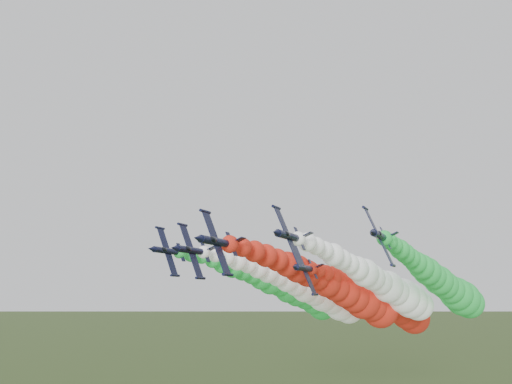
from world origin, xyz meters
TOP-DOWN VIEW (x-y plane):
  - jet_lead at (9.94, 44.90)m, footprint 15.80×75.61m
  - jet_inner_left at (-0.48, 55.71)m, footprint 15.42×75.23m
  - jet_inner_right at (18.09, 53.31)m, footprint 15.33×75.14m
  - jet_outer_left at (-10.37, 61.75)m, footprint 15.79×75.60m
  - jet_outer_right at (29.47, 62.37)m, footprint 15.44×75.25m
  - jet_trail at (14.65, 70.66)m, footprint 15.99×75.80m

SIDE VIEW (x-z plane):
  - jet_trail at x=14.65m, z-range 21.99..42.41m
  - jet_inner_left at x=-0.48m, z-range 25.13..44.97m
  - jet_lead at x=9.94m, z-range 25.14..45.37m
  - jet_outer_left at x=-10.37m, z-range 25.91..46.14m
  - jet_inner_right at x=18.09m, z-range 26.36..46.13m
  - jet_outer_right at x=29.47m, z-range 26.84..46.71m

